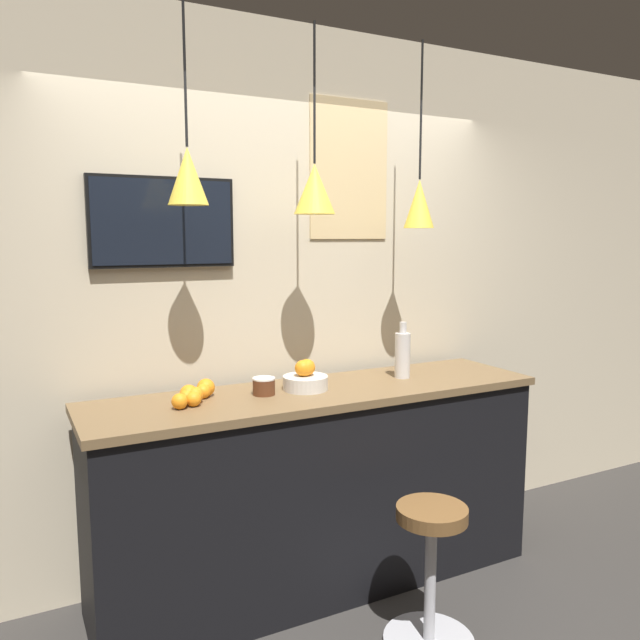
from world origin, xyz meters
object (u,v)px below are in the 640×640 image
(bar_stool, at_px, (430,560))
(fruit_bowl, at_px, (305,378))
(juice_bottle, at_px, (403,354))
(mounted_tv, at_px, (163,222))
(spread_jar, at_px, (264,386))

(bar_stool, relative_size, fruit_bowl, 2.81)
(juice_bottle, bearing_deg, fruit_bowl, 179.97)
(bar_stool, xyz_separation_m, mounted_tv, (-0.88, 1.01, 1.47))
(fruit_bowl, bearing_deg, spread_jar, -179.91)
(fruit_bowl, xyz_separation_m, juice_bottle, (0.58, -0.00, 0.07))
(bar_stool, height_order, juice_bottle, juice_bottle)
(juice_bottle, xyz_separation_m, spread_jar, (-0.81, -0.00, -0.09))
(bar_stool, relative_size, mounted_tv, 0.90)
(bar_stool, distance_m, fruit_bowl, 1.02)
(fruit_bowl, height_order, juice_bottle, juice_bottle)
(juice_bottle, bearing_deg, spread_jar, -180.00)
(fruit_bowl, relative_size, mounted_tv, 0.32)
(fruit_bowl, distance_m, juice_bottle, 0.59)
(mounted_tv, bearing_deg, bar_stool, -48.88)
(juice_bottle, xyz_separation_m, mounted_tv, (-1.19, 0.33, 0.70))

